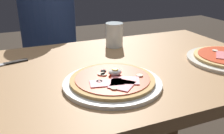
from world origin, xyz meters
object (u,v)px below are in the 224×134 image
(pizza_foreground, at_px, (113,81))
(diner_person, at_px, (52,60))
(water_glass_near, at_px, (114,36))
(dining_table, at_px, (115,96))
(knife, at_px, (6,64))

(pizza_foreground, xyz_separation_m, diner_person, (-0.05, 0.85, -0.21))
(water_glass_near, xyz_separation_m, diner_person, (-0.22, 0.48, -0.25))
(water_glass_near, distance_m, diner_person, 0.58)
(dining_table, xyz_separation_m, diner_person, (-0.12, 0.71, -0.07))
(dining_table, bearing_deg, water_glass_near, 67.52)
(dining_table, height_order, water_glass_near, water_glass_near)
(diner_person, bearing_deg, pizza_foreground, 93.68)
(dining_table, height_order, diner_person, diner_person)
(pizza_foreground, relative_size, diner_person, 0.26)
(dining_table, relative_size, pizza_foreground, 3.92)
(water_glass_near, xyz_separation_m, knife, (-0.47, -0.06, -0.05))
(diner_person, bearing_deg, water_glass_near, 114.93)
(dining_table, distance_m, water_glass_near, 0.31)
(pizza_foreground, relative_size, knife, 1.60)
(dining_table, distance_m, diner_person, 0.72)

